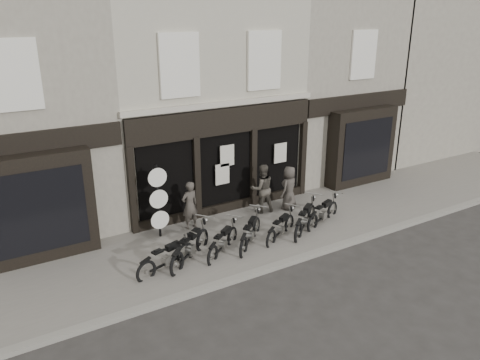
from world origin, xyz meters
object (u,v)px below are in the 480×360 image
motorcycle_2 (223,243)px  motorcycle_3 (250,235)px  motorcycle_5 (305,221)px  man_centre (262,188)px  motorcycle_6 (323,215)px  motorcycle_0 (167,260)px  motorcycle_1 (191,249)px  motorcycle_4 (281,229)px  man_right (289,188)px  man_left (190,205)px  advert_sign_post (159,205)px

motorcycle_2 → motorcycle_3: motorcycle_3 is taller
motorcycle_3 → motorcycle_5: size_ratio=0.90×
motorcycle_5 → man_centre: 2.14m
motorcycle_6 → man_centre: man_centre is taller
motorcycle_0 → motorcycle_5: 4.93m
motorcycle_2 → motorcycle_6: motorcycle_6 is taller
motorcycle_0 → motorcycle_1: 0.82m
motorcycle_6 → motorcycle_4: bearing=162.9°
motorcycle_6 → man_right: (-0.30, 1.58, 0.54)m
man_left → man_centre: size_ratio=0.92×
motorcycle_0 → motorcycle_5: motorcycle_5 is taller
motorcycle_0 → man_right: (5.53, 1.72, 0.54)m
advert_sign_post → motorcycle_2: bearing=-57.6°
motorcycle_6 → man_right: man_right is taller
man_centre → advert_sign_post: size_ratio=0.71×
motorcycle_5 → motorcycle_2: bearing=142.9°
man_left → man_right: size_ratio=1.02×
motorcycle_6 → man_left: 4.59m
motorcycle_2 → advert_sign_post: 2.45m
man_left → man_right: man_left is taller
man_left → man_right: (3.83, -0.35, -0.01)m
man_centre → motorcycle_6: bearing=136.3°
motorcycle_1 → advert_sign_post: size_ratio=0.78×
motorcycle_4 → advert_sign_post: advert_sign_post is taller
motorcycle_3 → man_left: man_left is taller
motorcycle_1 → motorcycle_2: size_ratio=1.14×
motorcycle_1 → motorcycle_3: size_ratio=1.12×
motorcycle_4 → man_left: man_left is taller
motorcycle_3 → motorcycle_4: size_ratio=0.99×
man_centre → man_left: bearing=10.0°
motorcycle_3 → man_right: 3.19m
motorcycle_3 → motorcycle_6: 3.00m
advert_sign_post → motorcycle_6: bearing=-20.0°
motorcycle_1 → man_left: bearing=27.9°
motorcycle_5 → man_right: 1.91m
man_left → motorcycle_1: bearing=55.8°
motorcycle_3 → motorcycle_6: motorcycle_3 is taller
motorcycle_1 → advert_sign_post: bearing=59.6°
man_centre → man_right: man_centre is taller
motorcycle_1 → man_centre: size_ratio=1.10×
motorcycle_4 → man_right: (1.60, 1.72, 0.56)m
man_left → man_right: 3.85m
motorcycle_6 → man_left: man_left is taller
motorcycle_5 → motorcycle_6: bearing=-25.9°
motorcycle_2 → man_left: (-0.14, 1.99, 0.57)m
advert_sign_post → motorcycle_4: bearing=-31.4°
motorcycle_1 → advert_sign_post: advert_sign_post is taller
motorcycle_4 → advert_sign_post: size_ratio=0.70×
motorcycle_4 → man_right: man_right is taller
motorcycle_5 → motorcycle_1: bearing=142.0°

